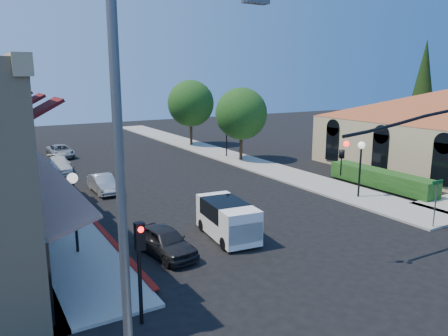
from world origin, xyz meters
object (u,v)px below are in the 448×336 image
street_tree_b (191,103)px  lamppost_left_far (29,146)px  conifer_far (423,87)px  secondary_signal (140,254)px  street_name_sign (436,196)px  lamppost_left_near (73,193)px  parked_car_d (61,151)px  parked_car_b (103,184)px  lamppost_right_far (227,128)px  cobra_streetlight (138,189)px  lamppost_right_near (361,155)px  white_van (228,217)px  parked_car_c (59,165)px  street_tree_a (241,114)px  signal_mast_arm (433,153)px  parked_car_a (165,241)px

street_tree_b → lamppost_left_far: bearing=-150.0°
conifer_far → secondary_signal: 39.85m
street_name_sign → lamppost_left_near: (-16.00, 5.80, 1.04)m
conifer_far → parked_car_d: size_ratio=2.64×
parked_car_b → lamppost_left_near: bearing=-112.7°
street_tree_b → lamppost_right_far: bearing=-92.1°
lamppost_left_far → parked_car_b: 6.25m
street_name_sign → cobra_streetlight: bearing=-165.8°
lamppost_right_near → white_van: 10.72m
parked_car_d → lamppost_right_far: bearing=-33.1°
secondary_signal → lamppost_left_near: bearing=94.3°
conifer_far → lamppost_left_far: (-36.50, 4.00, -3.62)m
secondary_signal → parked_car_c: secondary_signal is taller
street_tree_a → lamppost_right_far: bearing=98.5°
cobra_streetlight → white_van: (7.19, 8.38, -4.27)m
parked_car_b → parked_car_c: (-1.40, 7.56, 0.03)m
signal_mast_arm → lamppost_left_far: 25.07m
conifer_far → secondary_signal: size_ratio=3.31×
lamppost_right_far → parked_car_b: size_ratio=1.00×
street_tree_a → lamppost_left_near: (-17.30, -14.00, -1.46)m
lamppost_left_near → parked_car_b: size_ratio=1.00×
street_name_sign → lamppost_left_far: lamppost_left_far is taller
street_tree_b → cobra_streetlight: 38.45m
secondary_signal → street_name_sign: bearing=2.9°
street_tree_a → lamppost_right_near: size_ratio=1.82×
secondary_signal → lamppost_left_near: 6.63m
lamppost_left_far → lamppost_right_far: bearing=6.7°
conifer_far → signal_mast_arm: size_ratio=1.37×
street_tree_b → lamppost_right_far: (-0.30, -8.00, -1.81)m
secondary_signal → lamppost_right_far: size_ratio=0.93×
lamppost_right_far → parked_car_b: bearing=-153.7°
lamppost_right_far → white_van: size_ratio=0.88×
secondary_signal → lamppost_left_far: lamppost_left_far is taller
secondary_signal → street_tree_b: bearing=61.2°
white_van → parked_car_d: 25.69m
lamppost_left_near → white_van: 6.96m
lamppost_left_near → lamppost_right_far: (17.00, 16.00, 0.00)m
parked_car_a → parked_car_d: parked_car_a is taller
lamppost_right_near → cobra_streetlight: bearing=-150.5°
lamppost_left_near → parked_car_c: (2.30, 17.00, -2.12)m
parked_car_b → parked_car_d: (0.00, 14.47, -0.01)m
parked_car_b → lamppost_right_near: bearing=-36.6°
conifer_far → signal_mast_arm: (-22.14, -16.50, -2.27)m
street_name_sign → street_tree_b: bearing=87.5°
parked_car_a → lamppost_left_near: bearing=140.8°
lamppost_right_near → parked_car_a: bearing=-171.8°
white_van → parked_car_d: size_ratio=0.97×
signal_mast_arm → lamppost_left_near: 15.82m
street_tree_a → white_van: street_tree_a is taller
signal_mast_arm → secondary_signal: signal_mast_arm is taller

